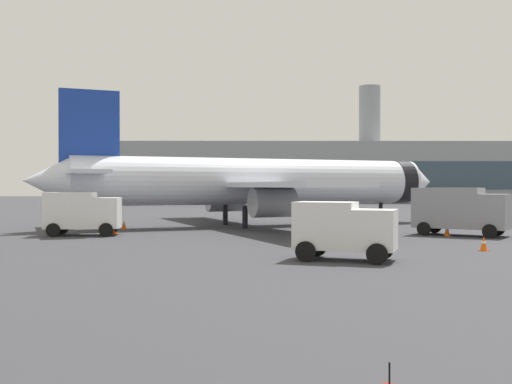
# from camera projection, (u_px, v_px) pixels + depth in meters

# --- Properties ---
(airplane_at_gate) EXTENTS (34.45, 31.56, 10.50)m
(airplane_at_gate) POSITION_uv_depth(u_px,v_px,m) (255.00, 182.00, 49.81)
(airplane_at_gate) COLOR silver
(airplane_at_gate) RESTS_ON ground
(service_truck) EXTENTS (4.95, 2.83, 2.90)m
(service_truck) POSITION_uv_depth(u_px,v_px,m) (82.00, 211.00, 40.26)
(service_truck) COLOR white
(service_truck) RESTS_ON ground
(fuel_truck) EXTENTS (6.33, 5.30, 3.20)m
(fuel_truck) POSITION_uv_depth(u_px,v_px,m) (459.00, 209.00, 40.23)
(fuel_truck) COLOR gray
(fuel_truck) RESTS_ON ground
(cargo_van) EXTENTS (4.82, 3.52, 2.60)m
(cargo_van) POSITION_uv_depth(u_px,v_px,m) (344.00, 228.00, 26.71)
(cargo_van) COLOR white
(cargo_van) RESTS_ON ground
(safety_cone_near) EXTENTS (0.44, 0.44, 0.74)m
(safety_cone_near) POSITION_uv_depth(u_px,v_px,m) (484.00, 244.00, 30.70)
(safety_cone_near) COLOR #F2590C
(safety_cone_near) RESTS_ON ground
(safety_cone_mid) EXTENTS (0.44, 0.44, 0.69)m
(safety_cone_mid) POSITION_uv_depth(u_px,v_px,m) (447.00, 231.00, 39.87)
(safety_cone_mid) COLOR #F2590C
(safety_cone_mid) RESTS_ON ground
(safety_cone_far) EXTENTS (0.44, 0.44, 0.71)m
(safety_cone_far) POSITION_uv_depth(u_px,v_px,m) (124.00, 225.00, 46.36)
(safety_cone_far) COLOR #F2590C
(safety_cone_far) RESTS_ON ground
(safety_cone_outer) EXTENTS (0.44, 0.44, 0.77)m
(safety_cone_outer) POSITION_uv_depth(u_px,v_px,m) (114.00, 228.00, 41.59)
(safety_cone_outer) COLOR #F2590C
(safety_cone_outer) RESTS_ON ground
(terminal_building) EXTENTS (93.24, 16.86, 24.11)m
(terminal_building) POSITION_uv_depth(u_px,v_px,m) (312.00, 172.00, 124.90)
(terminal_building) COLOR gray
(terminal_building) RESTS_ON ground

